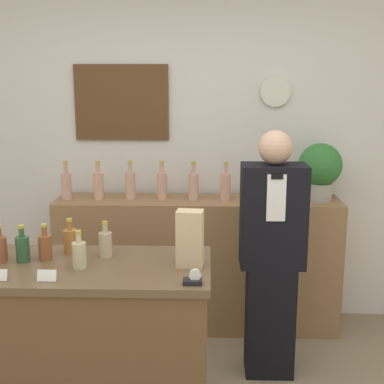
{
  "coord_description": "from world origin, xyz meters",
  "views": [
    {
      "loc": [
        0.18,
        -2.09,
        1.9
      ],
      "look_at": [
        0.08,
        1.12,
        1.19
      ],
      "focal_mm": 50.0,
      "sensor_mm": 36.0,
      "label": 1
    }
  ],
  "objects": [
    {
      "name": "shelf_bottle_6",
      "position": [
        0.54,
        1.75,
        1.1
      ],
      "size": [
        0.08,
        0.08,
        0.28
      ],
      "color": "tan",
      "rests_on": "back_shelf"
    },
    {
      "name": "shopkeeper",
      "position": [
        0.58,
        1.09,
        0.79
      ],
      "size": [
        0.4,
        0.25,
        1.58
      ],
      "color": "black",
      "rests_on": "ground_plane"
    },
    {
      "name": "price_card_right",
      "position": [
        -0.58,
        0.27,
        0.97
      ],
      "size": [
        0.09,
        0.02,
        0.06
      ],
      "color": "white",
      "rests_on": "display_counter"
    },
    {
      "name": "counter_bottle_1",
      "position": [
        -0.78,
        0.54,
        1.02
      ],
      "size": [
        0.07,
        0.07,
        0.2
      ],
      "color": "#29512D",
      "rests_on": "display_counter"
    },
    {
      "name": "display_counter",
      "position": [
        -0.41,
        0.5,
        0.47
      ],
      "size": [
        1.22,
        0.64,
        0.94
      ],
      "color": "brown",
      "rests_on": "ground_plane"
    },
    {
      "name": "counter_bottle_3",
      "position": [
        -0.56,
        0.67,
        1.02
      ],
      "size": [
        0.07,
        0.07,
        0.2
      ],
      "color": "#A4652E",
      "rests_on": "display_counter"
    },
    {
      "name": "shelf_bottle_4",
      "position": [
        0.08,
        1.73,
        1.1
      ],
      "size": [
        0.08,
        0.08,
        0.28
      ],
      "color": "tan",
      "rests_on": "back_shelf"
    },
    {
      "name": "counter_bottle_5",
      "position": [
        -0.36,
        0.63,
        1.02
      ],
      "size": [
        0.07,
        0.07,
        0.2
      ],
      "color": "tan",
      "rests_on": "display_counter"
    },
    {
      "name": "tape_dispenser",
      "position": [
        0.12,
        0.26,
        0.96
      ],
      "size": [
        0.09,
        0.06,
        0.07
      ],
      "color": "black",
      "rests_on": "display_counter"
    },
    {
      "name": "paper_bag",
      "position": [
        0.09,
        0.5,
        1.09
      ],
      "size": [
        0.14,
        0.11,
        0.29
      ],
      "color": "tan",
      "rests_on": "display_counter"
    },
    {
      "name": "counter_bottle_0",
      "position": [
        -0.9,
        0.54,
        1.02
      ],
      "size": [
        0.07,
        0.07,
        0.2
      ],
      "color": "brown",
      "rests_on": "display_counter"
    },
    {
      "name": "shelf_bottle_2",
      "position": [
        -0.39,
        1.75,
        1.1
      ],
      "size": [
        0.08,
        0.08,
        0.28
      ],
      "color": "tan",
      "rests_on": "back_shelf"
    },
    {
      "name": "potted_plant",
      "position": [
        1.0,
        1.76,
        1.23
      ],
      "size": [
        0.31,
        0.31,
        0.42
      ],
      "color": "#9E998E",
      "rests_on": "back_shelf"
    },
    {
      "name": "shelf_bottle_7",
      "position": [
        0.78,
        1.72,
        1.1
      ],
      "size": [
        0.08,
        0.08,
        0.28
      ],
      "color": "tan",
      "rests_on": "back_shelf"
    },
    {
      "name": "back_wall",
      "position": [
        -0.0,
        2.0,
        1.35
      ],
      "size": [
        5.2,
        0.09,
        2.7
      ],
      "color": "silver",
      "rests_on": "ground_plane"
    },
    {
      "name": "counter_bottle_4",
      "position": [
        -0.46,
        0.45,
        1.02
      ],
      "size": [
        0.07,
        0.07,
        0.2
      ],
      "color": "#BDB185",
      "rests_on": "display_counter"
    },
    {
      "name": "counter_bottle_2",
      "position": [
        -0.67,
        0.57,
        1.02
      ],
      "size": [
        0.07,
        0.07,
        0.2
      ],
      "color": "brown",
      "rests_on": "display_counter"
    },
    {
      "name": "back_shelf",
      "position": [
        0.11,
        1.74,
        0.5
      ],
      "size": [
        2.09,
        0.41,
        1.0
      ],
      "color": "#8E6642",
      "rests_on": "ground_plane"
    },
    {
      "name": "shelf_bottle_3",
      "position": [
        -0.16,
        1.75,
        1.1
      ],
      "size": [
        0.08,
        0.08,
        0.28
      ],
      "color": "tan",
      "rests_on": "back_shelf"
    },
    {
      "name": "shelf_bottle_1",
      "position": [
        -0.62,
        1.73,
        1.1
      ],
      "size": [
        0.08,
        0.08,
        0.28
      ],
      "color": "tan",
      "rests_on": "back_shelf"
    },
    {
      "name": "shelf_bottle_0",
      "position": [
        -0.86,
        1.72,
        1.1
      ],
      "size": [
        0.08,
        0.08,
        0.28
      ],
      "color": "tan",
      "rests_on": "back_shelf"
    },
    {
      "name": "shelf_bottle_5",
      "position": [
        0.31,
        1.72,
        1.1
      ],
      "size": [
        0.08,
        0.08,
        0.28
      ],
      "color": "tan",
      "rests_on": "back_shelf"
    }
  ]
}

